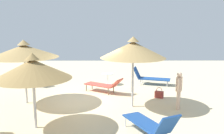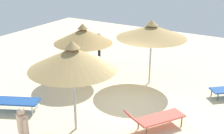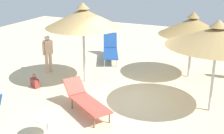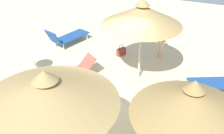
{
  "view_description": "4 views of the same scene",
  "coord_description": "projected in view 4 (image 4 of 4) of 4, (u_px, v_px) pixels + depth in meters",
  "views": [
    {
      "loc": [
        -10.85,
        -0.86,
        3.49
      ],
      "look_at": [
        0.17,
        -0.92,
        1.52
      ],
      "focal_mm": 40.68,
      "sensor_mm": 36.0,
      "label": 1
    },
    {
      "loc": [
        4.56,
        -8.28,
        5.28
      ],
      "look_at": [
        -0.33,
        -0.14,
        1.66
      ],
      "focal_mm": 48.26,
      "sensor_mm": 36.0,
      "label": 2
    },
    {
      "loc": [
        8.52,
        3.58,
        4.23
      ],
      "look_at": [
        0.48,
        -0.11,
        1.18
      ],
      "focal_mm": 49.0,
      "sensor_mm": 36.0,
      "label": 3
    },
    {
      "loc": [
        -3.01,
        6.11,
        5.31
      ],
      "look_at": [
        -0.4,
        0.01,
        1.35
      ],
      "focal_mm": 42.43,
      "sensor_mm": 36.0,
      "label": 4
    }
  ],
  "objects": [
    {
      "name": "parasol_umbrella_front",
      "position": [
        142.0,
        15.0,
        8.49
      ],
      "size": [
        2.66,
        2.66,
        2.92
      ],
      "color": "#B2B2B7",
      "rests_on": "ground"
    },
    {
      "name": "ground",
      "position": [
        101.0,
        101.0,
        8.58
      ],
      "size": [
        24.0,
        24.0,
        0.1
      ],
      "primitive_type": "cube",
      "color": "beige"
    },
    {
      "name": "lounge_chair_far_left",
      "position": [
        70.0,
        72.0,
        9.25
      ],
      "size": [
        1.57,
        2.01,
        0.8
      ],
      "color": "#CC4C3F",
      "rests_on": "ground"
    },
    {
      "name": "lounge_chair_edge",
      "position": [
        67.0,
        37.0,
        11.82
      ],
      "size": [
        1.23,
        2.15,
        0.95
      ],
      "color": "#1E478C",
      "rests_on": "ground"
    },
    {
      "name": "person_standing_near_left",
      "position": [
        161.0,
        38.0,
        10.62
      ],
      "size": [
        0.44,
        0.31,
        1.53
      ],
      "color": "beige",
      "rests_on": "ground"
    },
    {
      "name": "parasol_umbrella_near_right",
      "position": [
        47.0,
        91.0,
        5.11
      ],
      "size": [
        2.89,
        2.89,
        2.75
      ],
      "color": "#B2B2B7",
      "rests_on": "ground"
    },
    {
      "name": "parasol_umbrella_near_left",
      "position": [
        192.0,
        102.0,
        5.28
      ],
      "size": [
        2.51,
        2.51,
        2.52
      ],
      "color": "#B2B2B7",
      "rests_on": "ground"
    },
    {
      "name": "handbag",
      "position": [
        121.0,
        52.0,
        11.1
      ],
      "size": [
        0.33,
        0.43,
        0.5
      ],
      "color": "maroon",
      "rests_on": "ground"
    },
    {
      "name": "side_table_round",
      "position": [
        34.0,
        60.0,
        9.92
      ],
      "size": [
        0.68,
        0.68,
        0.63
      ],
      "color": "silver",
      "rests_on": "ground"
    }
  ]
}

